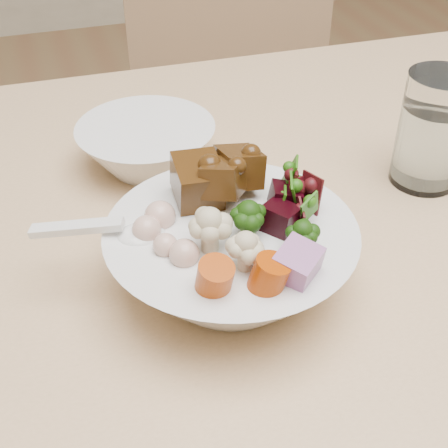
# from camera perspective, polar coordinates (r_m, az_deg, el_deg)

# --- Properties ---
(chair_far) EXTENTS (0.48, 0.48, 0.92)m
(chair_far) POSITION_cam_1_polar(r_m,az_deg,el_deg) (1.32, 1.46, 7.69)
(chair_far) COLOR tan
(chair_far) RESTS_ON ground
(food_bowl) EXTENTS (0.22, 0.22, 0.12)m
(food_bowl) POSITION_cam_1_polar(r_m,az_deg,el_deg) (0.55, 0.76, -2.59)
(food_bowl) COLOR white
(food_bowl) RESTS_ON dining_table
(soup_spoon) EXTENTS (0.12, 0.07, 0.02)m
(soup_spoon) POSITION_cam_1_polar(r_m,az_deg,el_deg) (0.53, -9.07, -0.86)
(soup_spoon) COLOR white
(soup_spoon) RESTS_ON food_bowl
(water_glass) EXTENTS (0.07, 0.07, 0.13)m
(water_glass) POSITION_cam_1_polar(r_m,az_deg,el_deg) (0.71, 18.46, 7.76)
(water_glass) COLOR white
(water_glass) RESTS_ON dining_table
(side_bowl) EXTENTS (0.16, 0.16, 0.05)m
(side_bowl) POSITION_cam_1_polar(r_m,az_deg,el_deg) (0.72, -7.07, 7.01)
(side_bowl) COLOR white
(side_bowl) RESTS_ON dining_table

